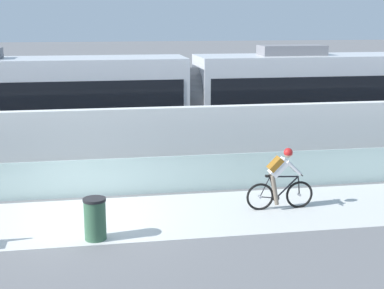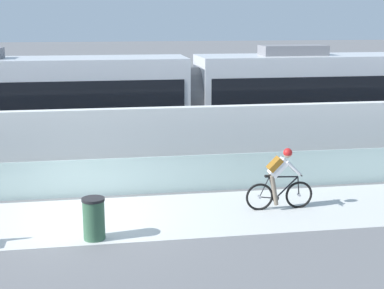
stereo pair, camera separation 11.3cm
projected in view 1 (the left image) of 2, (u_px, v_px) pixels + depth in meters
ground_plane at (84, 221)px, 13.61m from camera, size 200.00×200.00×0.00m
bike_path_deck at (84, 220)px, 13.61m from camera, size 32.00×3.20×0.01m
glass_parapet at (85, 179)px, 15.27m from camera, size 32.00×0.05×1.05m
concrete_barrier_wall at (85, 145)px, 16.88m from camera, size 32.00×0.36×2.14m
tram_rail_near at (87, 159)px, 19.50m from camera, size 32.00×0.08×0.01m
tram_rail_far at (88, 149)px, 20.88m from camera, size 32.00×0.08×0.01m
tram at (191, 99)px, 20.39m from camera, size 22.56×2.54×3.81m
cyclist_on_bike at (280, 179)px, 14.24m from camera, size 1.77×0.58×1.61m
trash_bin at (95, 219)px, 12.35m from camera, size 0.51×0.51×0.96m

